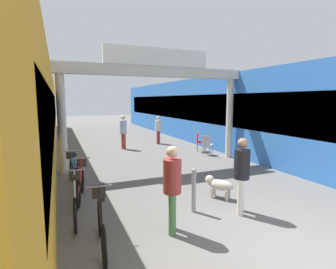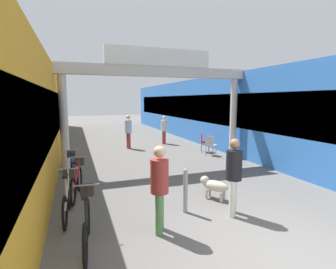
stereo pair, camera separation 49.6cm
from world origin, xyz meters
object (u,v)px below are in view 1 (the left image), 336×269
object	(u,v)px
bicycle_silver_second	(75,198)
pedestrian_companion	(172,184)
cafe_chair_aluminium_nearer	(207,143)
bicycle_red_third	(81,181)
cafe_chair_red_farther	(199,140)
bicycle_blue_farthest	(74,170)
dog_on_leash	(218,185)
pedestrian_elderly_walking	(158,128)
pedestrian_with_dog	(242,171)
pedestrian_carrying_crate	(123,130)
bicycle_black_nearest	(101,222)
bollard_post_metal	(194,190)

from	to	relation	value
bicycle_silver_second	pedestrian_companion	bearing A→B (deg)	-38.48
cafe_chair_aluminium_nearer	bicycle_red_third	bearing A→B (deg)	-150.38
cafe_chair_aluminium_nearer	cafe_chair_red_farther	size ratio (longest dim) A/B	1.00
pedestrian_companion	bicycle_blue_farthest	world-z (taller)	pedestrian_companion
bicycle_red_third	cafe_chair_aluminium_nearer	distance (m)	6.51
bicycle_red_third	cafe_chair_red_farther	xyz separation A→B (m)	(5.77, 4.08, 0.10)
bicycle_blue_farthest	bicycle_red_third	bearing A→B (deg)	-84.99
dog_on_leash	pedestrian_elderly_walking	bearing A→B (deg)	79.57
pedestrian_with_dog	bicycle_silver_second	size ratio (longest dim) A/B	0.99
pedestrian_companion	pedestrian_carrying_crate	xyz separation A→B (m)	(1.13, 8.66, 0.04)
bicycle_black_nearest	bicycle_silver_second	xyz separation A→B (m)	(-0.33, 1.31, 0.00)
pedestrian_carrying_crate	bicycle_silver_second	size ratio (longest dim) A/B	1.02
pedestrian_companion	dog_on_leash	world-z (taller)	pedestrian_companion
bicycle_silver_second	bicycle_blue_farthest	size ratio (longest dim) A/B	1.00
pedestrian_with_dog	pedestrian_carrying_crate	xyz separation A→B (m)	(-0.61, 8.47, 0.03)
cafe_chair_red_farther	cafe_chair_aluminium_nearer	bearing A→B (deg)	-96.95
pedestrian_with_dog	bicycle_silver_second	world-z (taller)	pedestrian_with_dog
bicycle_black_nearest	pedestrian_carrying_crate	bearing A→B (deg)	74.28
pedestrian_with_dog	bicycle_blue_farthest	world-z (taller)	pedestrian_with_dog
dog_on_leash	bicycle_blue_farthest	distance (m)	4.16
cafe_chair_red_farther	bicycle_silver_second	bearing A→B (deg)	-138.57
pedestrian_companion	cafe_chair_aluminium_nearer	distance (m)	7.12
pedestrian_carrying_crate	bicycle_blue_farthest	size ratio (longest dim) A/B	1.02
dog_on_leash	cafe_chair_aluminium_nearer	distance (m)	5.20
pedestrian_with_dog	bicycle_black_nearest	xyz separation A→B (m)	(-3.05, -0.19, -0.52)
bicycle_blue_farthest	pedestrian_carrying_crate	bearing A→B (deg)	62.06
pedestrian_carrying_crate	bicycle_blue_farthest	world-z (taller)	pedestrian_carrying_crate
bicycle_red_third	cafe_chair_aluminium_nearer	size ratio (longest dim) A/B	1.88
pedestrian_elderly_walking	bicycle_black_nearest	world-z (taller)	pedestrian_elderly_walking
pedestrian_elderly_walking	cafe_chair_red_farther	world-z (taller)	pedestrian_elderly_walking
pedestrian_companion	cafe_chair_aluminium_nearer	world-z (taller)	pedestrian_companion
pedestrian_with_dog	pedestrian_companion	world-z (taller)	pedestrian_with_dog
pedestrian_with_dog	bicycle_red_third	distance (m)	3.96
pedestrian_with_dog	bicycle_blue_farthest	distance (m)	4.78
cafe_chair_red_farther	bicycle_black_nearest	bearing A→B (deg)	-130.59
pedestrian_with_dog	pedestrian_elderly_walking	world-z (taller)	pedestrian_with_dog
pedestrian_companion	bicycle_red_third	world-z (taller)	pedestrian_companion
bicycle_red_third	pedestrian_companion	bearing A→B (deg)	-60.11
bicycle_blue_farthest	dog_on_leash	bearing A→B (deg)	-37.02
bicycle_blue_farthest	cafe_chair_red_farther	bearing A→B (deg)	26.64
pedestrian_with_dog	dog_on_leash	bearing A→B (deg)	86.97
bicycle_blue_farthest	cafe_chair_aluminium_nearer	distance (m)	6.13
bollard_post_metal	bicycle_red_third	bearing A→B (deg)	140.25
bicycle_blue_farthest	cafe_chair_red_farther	size ratio (longest dim) A/B	1.90
pedestrian_companion	bicycle_blue_farthest	distance (m)	3.98
pedestrian_with_dog	dog_on_leash	xyz separation A→B (m)	(0.05, 0.95, -0.61)
pedestrian_carrying_crate	bollard_post_metal	distance (m)	8.05
pedestrian_companion	bicycle_silver_second	xyz separation A→B (m)	(-1.65, 1.31, -0.51)
bollard_post_metal	bicycle_black_nearest	bearing A→B (deg)	-163.14
pedestrian_elderly_walking	bollard_post_metal	size ratio (longest dim) A/B	1.59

